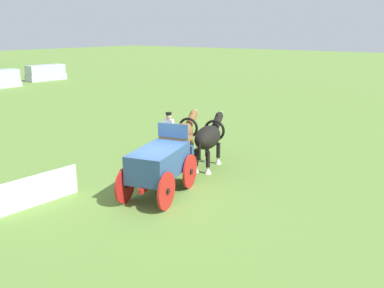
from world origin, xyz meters
TOP-DOWN VIEW (x-y plane):
  - ground_plane at (0.00, 0.00)m, footprint 220.00×220.00m
  - show_wagon at (0.14, 0.04)m, footprint 5.72×2.54m
  - draft_horse_near at (3.38, 1.62)m, footprint 3.16×1.50m
  - draft_horse_off at (3.73, 0.36)m, footprint 3.03×1.48m
  - parked_vehicle_f at (18.90, 34.64)m, footprint 4.77×2.00m
  - sponsor_banner at (-3.26, 2.76)m, footprint 3.20×0.29m

SIDE VIEW (x-z plane):
  - ground_plane at x=0.00m, z-range 0.00..0.00m
  - sponsor_banner at x=-3.26m, z-range 0.00..1.10m
  - parked_vehicle_f at x=18.90m, z-range -0.03..1.82m
  - show_wagon at x=0.14m, z-range -0.18..2.59m
  - draft_horse_near at x=3.38m, z-range 0.24..2.45m
  - draft_horse_off at x=3.73m, z-range 0.24..2.45m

